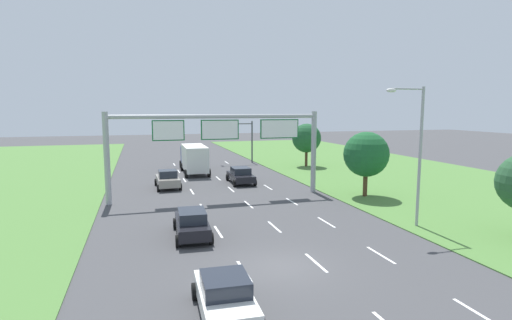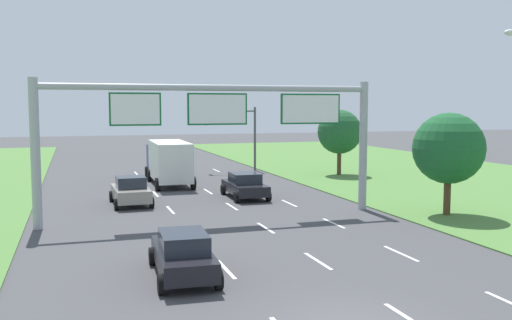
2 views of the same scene
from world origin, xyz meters
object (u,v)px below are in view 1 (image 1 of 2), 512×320
car_mid_lane (241,175)px  sign_gantry (221,137)px  box_truck (194,158)px  car_lead_silver (225,295)px  car_near_red (192,223)px  car_far_ahead (168,179)px  traffic_light_mast (238,134)px  street_lamp (415,144)px  roadside_tree_far (307,138)px  roadside_tree_mid (366,154)px

car_mid_lane → sign_gantry: bearing=-117.0°
car_mid_lane → box_truck: (-3.51, 7.93, 0.93)m
car_lead_silver → sign_gantry: (3.66, 18.54, 4.19)m
car_near_red → car_far_ahead: size_ratio=1.09×
traffic_light_mast → car_lead_silver: bearing=-104.5°
car_near_red → traffic_light_mast: (9.95, 29.43, 3.08)m
box_truck → car_lead_silver: bearing=-94.6°
car_near_red → traffic_light_mast: 31.22m
car_mid_lane → traffic_light_mast: traffic_light_mast is taller
traffic_light_mast → car_near_red: bearing=-108.7°
box_truck → traffic_light_mast: 9.53m
sign_gantry → traffic_light_mast: bearing=72.5°
sign_gantry → street_lamp: street_lamp is taller
car_far_ahead → car_lead_silver: bearing=-90.9°
sign_gantry → roadside_tree_far: bearing=46.4°
car_far_ahead → traffic_light_mast: (10.26, 14.69, 3.06)m
car_lead_silver → sign_gantry: size_ratio=0.24×
car_far_ahead → box_truck: size_ratio=0.48×
car_near_red → car_mid_lane: (6.68, 15.16, -0.00)m
sign_gantry → roadside_tree_mid: size_ratio=3.21×
box_truck → roadside_tree_mid: roadside_tree_mid is taller
sign_gantry → traffic_light_mast: 21.03m
car_near_red → roadside_tree_mid: size_ratio=0.84×
traffic_light_mast → roadside_tree_mid: (5.08, -23.05, -0.35)m
car_lead_silver → car_mid_lane: size_ratio=0.91×
roadside_tree_mid → box_truck: bearing=125.4°
car_near_red → car_mid_lane: 16.56m
street_lamp → sign_gantry: bearing=130.0°
box_truck → roadside_tree_mid: size_ratio=1.61×
box_truck → traffic_light_mast: (6.77, 6.35, 2.15)m
car_lead_silver → traffic_light_mast: traffic_light_mast is taller
car_far_ahead → car_mid_lane: bearing=1.7°
car_mid_lane → street_lamp: bearing=-68.4°
street_lamp → car_lead_silver: bearing=-151.4°
car_near_red → car_mid_lane: car_mid_lane is taller
car_near_red → car_far_ahead: car_far_ahead is taller
traffic_light_mast → roadside_tree_far: size_ratio=1.04×
car_far_ahead → roadside_tree_mid: 17.68m
car_near_red → roadside_tree_mid: 16.55m
box_truck → roadside_tree_far: size_ratio=1.60×
car_lead_silver → car_mid_lane: bearing=76.7°
car_mid_lane → traffic_light_mast: size_ratio=0.80×
roadside_tree_mid → roadside_tree_far: roadside_tree_far is taller
box_truck → car_near_red: bearing=-96.8°
traffic_light_mast → roadside_tree_far: bearing=-37.0°
car_lead_silver → box_truck: 32.40m
car_near_red → box_truck: size_ratio=0.52×
box_truck → street_lamp: bearing=-67.2°
car_lead_silver → traffic_light_mast: 39.96m
roadside_tree_far → car_mid_lane: bearing=-140.9°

